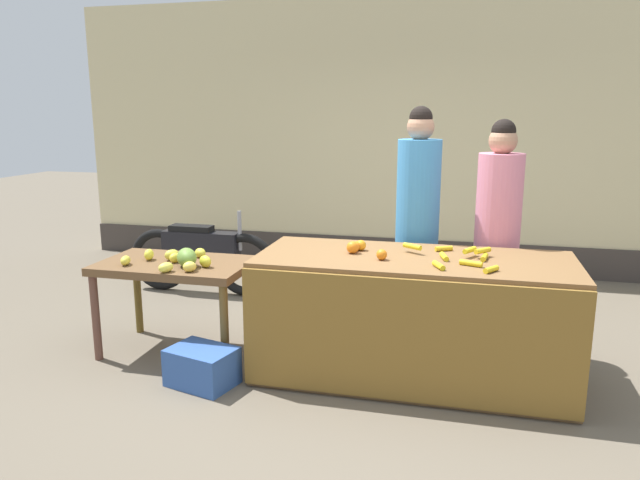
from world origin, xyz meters
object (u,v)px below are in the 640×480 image
at_px(vendor_woman_blue_shirt, 417,226).
at_px(produce_crate, 202,367).
at_px(parked_motorcycle, 201,255).
at_px(vendor_woman_pink_shirt, 497,237).
at_px(produce_sack, 304,303).

height_order(vendor_woman_blue_shirt, produce_crate, vendor_woman_blue_shirt).
distance_m(vendor_woman_blue_shirt, parked_motorcycle, 2.43).
bearing_deg(vendor_woman_pink_shirt, vendor_woman_blue_shirt, 176.91).
height_order(vendor_woman_pink_shirt, produce_crate, vendor_woman_pink_shirt).
xyz_separation_m(parked_motorcycle, produce_sack, (1.29, -0.75, -0.17)).
xyz_separation_m(vendor_woman_blue_shirt, parked_motorcycle, (-2.24, 0.77, -0.55)).
bearing_deg(produce_crate, parked_motorcycle, 114.86).
bearing_deg(parked_motorcycle, produce_crate, -65.14).
height_order(vendor_woman_pink_shirt, produce_sack, vendor_woman_pink_shirt).
xyz_separation_m(produce_crate, produce_sack, (0.39, 1.21, 0.10)).
bearing_deg(produce_crate, vendor_woman_blue_shirt, 41.67).
height_order(vendor_woman_blue_shirt, vendor_woman_pink_shirt, vendor_woman_blue_shirt).
height_order(vendor_woman_pink_shirt, parked_motorcycle, vendor_woman_pink_shirt).
bearing_deg(parked_motorcycle, vendor_woman_blue_shirt, -18.96).
relative_size(vendor_woman_pink_shirt, parked_motorcycle, 1.12).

